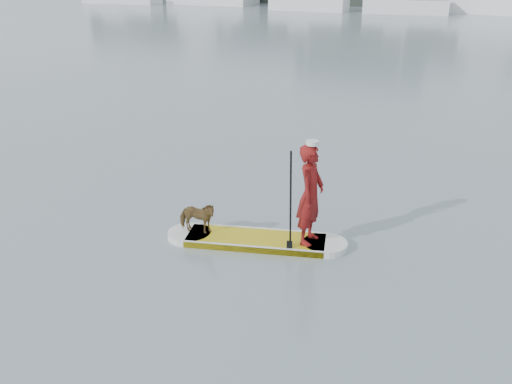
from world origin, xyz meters
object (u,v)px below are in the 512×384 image
at_px(sailboat_d, 405,5).
at_px(sailboat_c, 308,2).
at_px(paddleboard, 256,240).
at_px(paddler, 311,195).
at_px(dog, 197,217).

bearing_deg(sailboat_d, sailboat_c, 176.47).
bearing_deg(sailboat_c, paddleboard, -71.96).
distance_m(paddler, dog, 2.13).
xyz_separation_m(paddler, sailboat_d, (-8.01, 45.76, -0.23)).
height_order(paddleboard, sailboat_d, sailboat_d).
bearing_deg(paddleboard, dog, 180.00).
distance_m(paddler, sailboat_c, 48.17).
height_order(paddleboard, sailboat_c, sailboat_c).
relative_size(paddleboard, dog, 4.45).
distance_m(paddleboard, sailboat_c, 48.11).
height_order(paddler, sailboat_c, sailboat_c).
xyz_separation_m(dog, sailboat_d, (-6.04, 46.32, 0.36)).
bearing_deg(paddler, sailboat_d, 8.39).
xyz_separation_m(paddler, dog, (-1.97, -0.56, -0.59)).
height_order(paddleboard, paddler, paddler).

